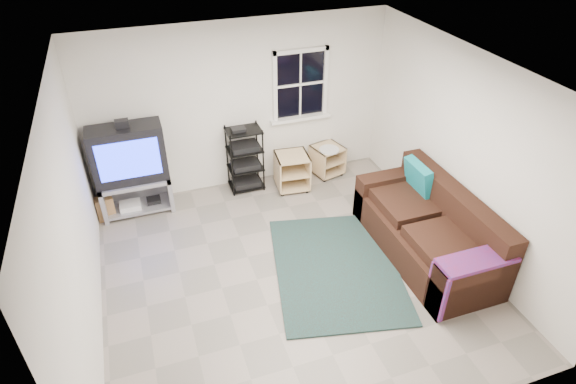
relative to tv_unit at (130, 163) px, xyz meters
name	(u,v)px	position (x,y,z in m)	size (l,w,h in m)	color
room	(300,89)	(2.66, 0.24, 0.66)	(4.60, 4.62, 4.60)	gray
tv_unit	(130,163)	(0.00, 0.00, 0.00)	(1.01, 0.50, 1.48)	#9A9AA2
av_rack	(245,162)	(1.69, 0.06, -0.35)	(0.53, 0.39, 1.06)	black
side_table_left	(291,169)	(2.38, -0.14, -0.50)	(0.55, 0.55, 0.59)	#DAB886
side_table_right	(326,158)	(3.06, 0.05, -0.52)	(0.55, 0.55, 0.53)	#DAB886
sofa	(429,231)	(3.53, -2.27, -0.45)	(0.99, 2.23, 1.02)	black
shag_rug	(336,268)	(2.28, -2.16, -0.80)	(1.54, 2.12, 0.03)	black
paper_bag	(105,208)	(-0.47, -0.07, -0.64)	(0.25, 0.16, 0.36)	olive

